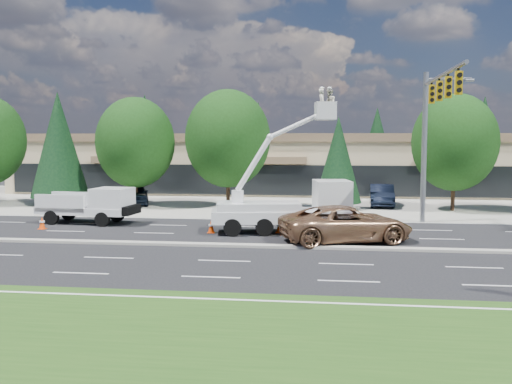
# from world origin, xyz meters

# --- Properties ---
(ground) EXTENTS (140.00, 140.00, 0.00)m
(ground) POSITION_xyz_m (0.00, 0.00, 0.00)
(ground) COLOR black
(ground) RESTS_ON ground
(concrete_apron) EXTENTS (140.00, 22.00, 0.01)m
(concrete_apron) POSITION_xyz_m (0.00, 20.00, 0.01)
(concrete_apron) COLOR gray
(concrete_apron) RESTS_ON ground
(grass_verge) EXTENTS (140.00, 10.00, 0.01)m
(grass_verge) POSITION_xyz_m (0.00, -13.00, 0.01)
(grass_verge) COLOR #1E4313
(grass_verge) RESTS_ON ground
(road_median) EXTENTS (120.00, 0.55, 0.12)m
(road_median) POSITION_xyz_m (0.00, 0.00, 0.06)
(road_median) COLOR gray
(road_median) RESTS_ON ground
(strip_mall) EXTENTS (50.40, 15.40, 5.50)m
(strip_mall) POSITION_xyz_m (0.00, 29.97, 2.83)
(strip_mall) COLOR tan
(strip_mall) RESTS_ON ground
(tree_front_b) EXTENTS (4.36, 4.36, 8.60)m
(tree_front_b) POSITION_xyz_m (-16.00, 15.00, 4.61)
(tree_front_b) COLOR #332114
(tree_front_b) RESTS_ON ground
(tree_front_c) EXTENTS (5.87, 5.87, 8.14)m
(tree_front_c) POSITION_xyz_m (-10.00, 15.00, 4.76)
(tree_front_c) COLOR #332114
(tree_front_c) RESTS_ON ground
(tree_front_d) EXTENTS (6.22, 6.22, 8.64)m
(tree_front_d) POSITION_xyz_m (-3.00, 15.00, 5.05)
(tree_front_d) COLOR #332114
(tree_front_d) RESTS_ON ground
(tree_front_e) EXTENTS (3.36, 3.36, 6.63)m
(tree_front_e) POSITION_xyz_m (5.00, 15.00, 3.55)
(tree_front_e) COLOR #332114
(tree_front_e) RESTS_ON ground
(tree_front_f) EXTENTS (5.91, 5.91, 8.20)m
(tree_front_f) POSITION_xyz_m (13.00, 15.00, 4.80)
(tree_front_f) COLOR #332114
(tree_front_f) RESTS_ON ground
(tree_back_a) EXTENTS (5.29, 5.29, 10.42)m
(tree_back_a) POSITION_xyz_m (-18.00, 42.00, 5.59)
(tree_back_a) COLOR #332114
(tree_back_a) RESTS_ON ground
(tree_back_b) EXTENTS (4.78, 4.78, 9.41)m
(tree_back_b) POSITION_xyz_m (-4.00, 42.00, 5.05)
(tree_back_b) COLOR #332114
(tree_back_b) RESTS_ON ground
(tree_back_c) EXTENTS (4.40, 4.40, 8.68)m
(tree_back_c) POSITION_xyz_m (10.00, 42.00, 4.65)
(tree_back_c) COLOR #332114
(tree_back_c) RESTS_ON ground
(tree_back_d) EXTENTS (5.02, 5.02, 9.89)m
(tree_back_d) POSITION_xyz_m (22.00, 42.00, 5.30)
(tree_back_d) COLOR #332114
(tree_back_d) RESTS_ON ground
(signal_mast) EXTENTS (2.76, 10.16, 9.00)m
(signal_mast) POSITION_xyz_m (10.03, 7.04, 6.06)
(signal_mast) COLOR gray
(signal_mast) RESTS_ON ground
(utility_pickup) EXTENTS (5.79, 2.65, 2.15)m
(utility_pickup) POSITION_xyz_m (-9.73, 6.16, 0.89)
(utility_pickup) COLOR white
(utility_pickup) RESTS_ON ground
(bucket_truck) EXTENTS (7.67, 3.44, 7.81)m
(bucket_truck) POSITION_xyz_m (2.46, 4.32, 1.69)
(bucket_truck) COLOR white
(bucket_truck) RESTS_ON ground
(traffic_cone_a) EXTENTS (0.40, 0.40, 0.70)m
(traffic_cone_a) POSITION_xyz_m (-11.66, 3.80, 0.34)
(traffic_cone_a) COLOR #FE4708
(traffic_cone_a) RESTS_ON ground
(traffic_cone_b) EXTENTS (0.40, 0.40, 0.70)m
(traffic_cone_b) POSITION_xyz_m (-1.96, 3.69, 0.34)
(traffic_cone_b) COLOR #FE4708
(traffic_cone_b) RESTS_ON ground
(traffic_cone_c) EXTENTS (0.40, 0.40, 0.70)m
(traffic_cone_c) POSITION_xyz_m (1.68, 4.17, 0.34)
(traffic_cone_c) COLOR #FE4708
(traffic_cone_c) RESTS_ON ground
(traffic_cone_d) EXTENTS (0.40, 0.40, 0.70)m
(traffic_cone_d) POSITION_xyz_m (6.09, 3.97, 0.34)
(traffic_cone_d) COLOR #FE4708
(traffic_cone_d) RESTS_ON ground
(minivan) EXTENTS (7.11, 4.98, 1.80)m
(minivan) POSITION_xyz_m (5.16, 1.84, 0.90)
(minivan) COLOR #906545
(minivan) RESTS_ON ground
(parked_car_west) EXTENTS (3.48, 5.29, 1.67)m
(parked_car_west) POSITION_xyz_m (-10.45, 16.00, 0.84)
(parked_car_west) COLOR black
(parked_car_west) RESTS_ON ground
(parked_car_east) EXTENTS (1.99, 5.06, 1.64)m
(parked_car_east) POSITION_xyz_m (8.33, 17.33, 0.82)
(parked_car_east) COLOR black
(parked_car_east) RESTS_ON ground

